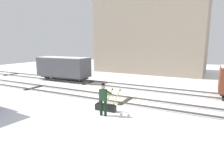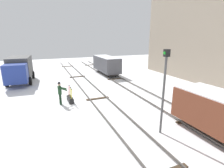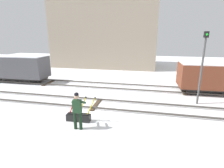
{
  "view_description": "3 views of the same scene",
  "coord_description": "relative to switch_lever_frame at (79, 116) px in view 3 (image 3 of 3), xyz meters",
  "views": [
    {
      "loc": [
        5.32,
        -11.89,
        3.81
      ],
      "look_at": [
        -1.28,
        0.51,
        0.99
      ],
      "focal_mm": 32.16,
      "sensor_mm": 36.0,
      "label": 1
    },
    {
      "loc": [
        13.02,
        -4.0,
        5.07
      ],
      "look_at": [
        0.67,
        1.04,
        1.37
      ],
      "focal_mm": 27.4,
      "sensor_mm": 36.0,
      "label": 2
    },
    {
      "loc": [
        3.16,
        -9.87,
        4.22
      ],
      "look_at": [
        0.88,
        0.7,
        1.24
      ],
      "focal_mm": 27.94,
      "sensor_mm": 36.0,
      "label": 3
    }
  ],
  "objects": [
    {
      "name": "freight_car_far_end",
      "position": [
        -8.74,
        6.37,
        1.17
      ],
      "size": [
        5.69,
        2.13,
        2.46
      ],
      "rotation": [
        0.0,
        0.0,
        0.02
      ],
      "color": "#2D2B28",
      "rests_on": "ground_plane"
    },
    {
      "name": "track_siding_near",
      "position": [
        0.23,
        6.37,
        -0.13
      ],
      "size": [
        44.0,
        1.94,
        0.18
      ],
      "color": "#4C4742",
      "rests_on": "ground_plane"
    },
    {
      "name": "signal_post",
      "position": [
        6.54,
        3.82,
        2.46
      ],
      "size": [
        0.24,
        0.32,
        4.5
      ],
      "color": "#4C4C4C",
      "rests_on": "ground_plane"
    },
    {
      "name": "ground_plane",
      "position": [
        0.23,
        2.24,
        -0.24
      ],
      "size": [
        60.0,
        60.0,
        0.0
      ],
      "primitive_type": "plane",
      "color": "white"
    },
    {
      "name": "track_main_line",
      "position": [
        0.23,
        2.24,
        -0.13
      ],
      "size": [
        44.0,
        1.94,
        0.18
      ],
      "color": "#4C4742",
      "rests_on": "ground_plane"
    },
    {
      "name": "rail_worker",
      "position": [
        0.29,
        -0.75,
        0.78
      ],
      "size": [
        0.55,
        0.67,
        1.81
      ],
      "rotation": [
        0.0,
        0.0,
        0.04
      ],
      "color": "black",
      "rests_on": "ground_plane"
    },
    {
      "name": "freight_car_back_track",
      "position": [
        8.19,
        6.37,
        1.08
      ],
      "size": [
        5.09,
        2.33,
        2.3
      ],
      "rotation": [
        0.0,
        0.0,
        0.03
      ],
      "color": "#2D2B28",
      "rests_on": "ground_plane"
    },
    {
      "name": "apartment_building",
      "position": [
        -2.93,
        17.17,
        6.04
      ],
      "size": [
        14.37,
        6.49,
        12.55
      ],
      "color": "gray",
      "rests_on": "ground_plane"
    },
    {
      "name": "switch_lever_frame",
      "position": [
        0.0,
        0.0,
        0.0
      ],
      "size": [
        1.58,
        0.41,
        1.39
      ],
      "rotation": [
        0.0,
        0.0,
        0.04
      ],
      "color": "black",
      "rests_on": "ground_plane"
    }
  ]
}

